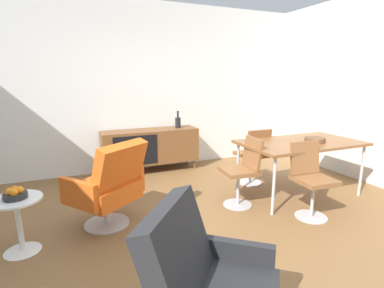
# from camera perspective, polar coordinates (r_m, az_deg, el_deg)

# --- Properties ---
(ground_plane) EXTENTS (8.32, 8.32, 0.00)m
(ground_plane) POSITION_cam_1_polar(r_m,az_deg,el_deg) (3.07, -1.00, -18.04)
(ground_plane) COLOR brown
(wall_back) EXTENTS (6.80, 0.12, 2.80)m
(wall_back) POSITION_cam_1_polar(r_m,az_deg,el_deg) (5.15, -12.21, 10.51)
(wall_back) COLOR silver
(wall_back) RESTS_ON ground_plane
(sideboard) EXTENTS (1.60, 0.45, 0.72)m
(sideboard) POSITION_cam_1_polar(r_m,az_deg,el_deg) (5.04, -8.05, -0.40)
(sideboard) COLOR brown
(sideboard) RESTS_ON ground_plane
(vase_cobalt) EXTENTS (0.09, 0.09, 0.29)m
(vase_cobalt) POSITION_cam_1_polar(r_m,az_deg,el_deg) (5.12, -2.74, 4.24)
(vase_cobalt) COLOR black
(vase_cobalt) RESTS_ON sideboard
(dining_table) EXTENTS (1.60, 0.90, 0.74)m
(dining_table) POSITION_cam_1_polar(r_m,az_deg,el_deg) (4.20, 20.19, -0.10)
(dining_table) COLOR brown
(dining_table) RESTS_ON ground_plane
(wooden_bowl_on_table) EXTENTS (0.26, 0.26, 0.06)m
(wooden_bowl_on_table) POSITION_cam_1_polar(r_m,az_deg,el_deg) (4.21, 22.63, 0.73)
(wooden_bowl_on_table) COLOR brown
(wooden_bowl_on_table) RESTS_ON dining_table
(dining_chair_front_left) EXTENTS (0.42, 0.45, 0.86)m
(dining_chair_front_left) POSITION_cam_1_polar(r_m,az_deg,el_deg) (3.64, 21.91, -5.89)
(dining_chair_front_left) COLOR brown
(dining_chair_front_left) RESTS_ON ground_plane
(dining_chair_back_left) EXTENTS (0.40, 0.43, 0.86)m
(dining_chair_back_left) POSITION_cam_1_polar(r_m,az_deg,el_deg) (4.45, 11.76, -1.90)
(dining_chair_back_left) COLOR brown
(dining_chair_back_left) RESTS_ON ground_plane
(dining_chair_near_window) EXTENTS (0.45, 0.43, 0.86)m
(dining_chair_near_window) POSITION_cam_1_polar(r_m,az_deg,el_deg) (3.71, 9.85, -4.76)
(dining_chair_near_window) COLOR brown
(dining_chair_near_window) RESTS_ON ground_plane
(lounge_chair_red) EXTENTS (0.90, 0.89, 0.95)m
(lounge_chair_red) POSITION_cam_1_polar(r_m,az_deg,el_deg) (3.26, -15.74, -7.60)
(lounge_chair_red) COLOR #D85919
(lounge_chair_red) RESTS_ON ground_plane
(side_table_round) EXTENTS (0.44, 0.44, 0.52)m
(side_table_round) POSITION_cam_1_polar(r_m,az_deg,el_deg) (3.17, -30.48, -12.35)
(side_table_round) COLOR white
(side_table_round) RESTS_ON ground_plane
(fruit_bowl) EXTENTS (0.20, 0.20, 0.11)m
(fruit_bowl) POSITION_cam_1_polar(r_m,az_deg,el_deg) (3.09, -30.99, -8.25)
(fruit_bowl) COLOR #262628
(fruit_bowl) RESTS_ON side_table_round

